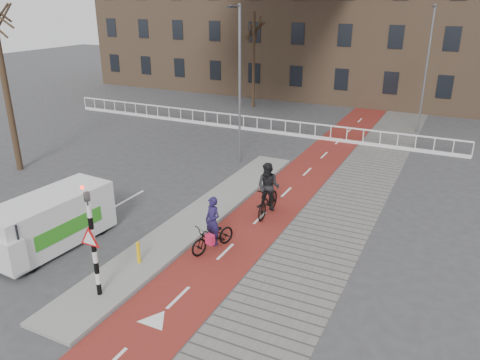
% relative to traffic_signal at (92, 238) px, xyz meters
% --- Properties ---
extents(ground, '(120.00, 120.00, 0.00)m').
position_rel_traffic_signal_xyz_m(ground, '(0.60, 2.02, -1.99)').
color(ground, '#38383A').
rests_on(ground, ground).
extents(bike_lane, '(2.50, 60.00, 0.01)m').
position_rel_traffic_signal_xyz_m(bike_lane, '(2.10, 12.02, -1.98)').
color(bike_lane, maroon).
rests_on(bike_lane, ground).
extents(sidewalk, '(3.00, 60.00, 0.01)m').
position_rel_traffic_signal_xyz_m(sidewalk, '(4.90, 12.02, -1.98)').
color(sidewalk, slate).
rests_on(sidewalk, ground).
extents(curb_island, '(1.80, 16.00, 0.12)m').
position_rel_traffic_signal_xyz_m(curb_island, '(-0.10, 6.02, -1.93)').
color(curb_island, gray).
rests_on(curb_island, ground).
extents(traffic_signal, '(0.80, 0.80, 3.68)m').
position_rel_traffic_signal_xyz_m(traffic_signal, '(0.00, 0.00, 0.00)').
color(traffic_signal, black).
rests_on(traffic_signal, curb_island).
extents(bollard, '(0.12, 0.12, 0.75)m').
position_rel_traffic_signal_xyz_m(bollard, '(-0.04, 1.96, -1.49)').
color(bollard, yellow).
rests_on(bollard, curb_island).
extents(cyclist_near, '(1.25, 2.03, 1.99)m').
position_rel_traffic_signal_xyz_m(cyclist_near, '(1.65, 3.96, -1.31)').
color(cyclist_near, black).
rests_on(cyclist_near, bike_lane).
extents(cyclist_far, '(0.99, 2.12, 2.22)m').
position_rel_traffic_signal_xyz_m(cyclist_far, '(2.27, 7.43, -1.06)').
color(cyclist_far, black).
rests_on(cyclist_far, bike_lane).
extents(van, '(2.11, 4.57, 1.91)m').
position_rel_traffic_signal_xyz_m(van, '(-3.61, 1.70, -0.98)').
color(van, silver).
rests_on(van, ground).
extents(railing, '(28.00, 0.10, 0.99)m').
position_rel_traffic_signal_xyz_m(railing, '(-4.40, 19.02, -1.68)').
color(railing, silver).
rests_on(railing, ground).
extents(townhouse_row, '(46.00, 10.00, 15.90)m').
position_rel_traffic_signal_xyz_m(townhouse_row, '(-2.40, 34.02, 5.82)').
color(townhouse_row, '#7F6047').
rests_on(townhouse_row, ground).
extents(tree_left, '(0.31, 0.31, 8.76)m').
position_rel_traffic_signal_xyz_m(tree_left, '(-11.42, 6.84, 2.39)').
color(tree_left, '#322316').
rests_on(tree_left, ground).
extents(tree_mid, '(0.23, 0.23, 7.36)m').
position_rel_traffic_signal_xyz_m(tree_mid, '(-6.78, 25.78, 1.69)').
color(tree_mid, '#322316').
rests_on(tree_mid, ground).
extents(streetlight_near, '(0.12, 0.12, 8.07)m').
position_rel_traffic_signal_xyz_m(streetlight_near, '(-1.69, 12.89, 2.04)').
color(streetlight_near, slate).
rests_on(streetlight_near, ground).
extents(streetlight_left, '(0.12, 0.12, 7.84)m').
position_rel_traffic_signal_xyz_m(streetlight_left, '(-7.56, 25.07, 1.93)').
color(streetlight_left, slate).
rests_on(streetlight_left, ground).
extents(streetlight_right, '(0.12, 0.12, 7.99)m').
position_rel_traffic_signal_xyz_m(streetlight_right, '(6.26, 23.28, 2.01)').
color(streetlight_right, slate).
rests_on(streetlight_right, ground).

